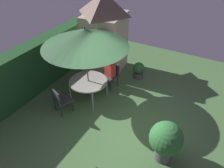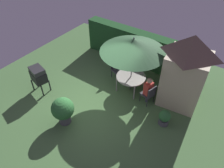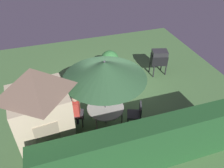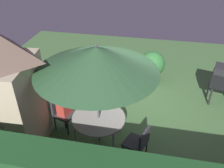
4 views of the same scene
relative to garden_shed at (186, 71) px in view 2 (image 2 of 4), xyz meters
The scene contains 11 objects.
ground_plane 3.66m from the garden_shed, 142.07° to the right, with size 11.00×11.00×0.00m, color #47703D.
hedge_backdrop 3.08m from the garden_shed, 150.73° to the left, with size 6.15×0.59×1.71m.
garden_shed is the anchor object (origin of this frame).
patio_table 2.25m from the garden_shed, 164.82° to the right, with size 1.26×1.26×0.74m.
patio_umbrella 2.19m from the garden_shed, 164.82° to the right, with size 2.60×2.60×2.59m.
bbq_grill 5.95m from the garden_shed, 151.54° to the right, with size 0.81×0.67×1.20m.
chair_near_shed 1.64m from the garden_shed, 138.64° to the right, with size 0.57×0.57×0.90m.
chair_far_side 3.18m from the garden_shed, behind, with size 0.60×0.60×0.90m.
potted_plant_by_shed 4.77m from the garden_shed, 131.20° to the right, with size 0.83×0.83×1.15m.
potted_plant_by_grill 1.92m from the garden_shed, 89.30° to the right, with size 0.44×0.44×0.64m.
person_in_red 1.53m from the garden_shed, 141.76° to the right, with size 0.32×0.39×1.26m.
Camera 2 is at (3.91, -4.69, 6.39)m, focal length 33.74 mm.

